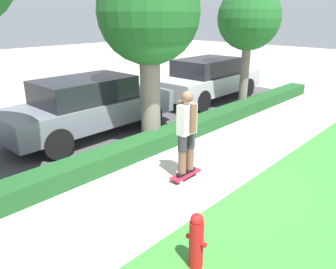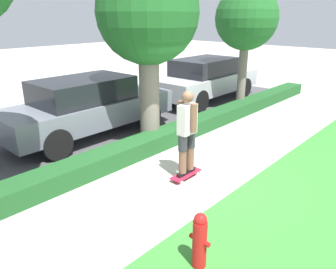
{
  "view_description": "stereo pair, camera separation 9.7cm",
  "coord_description": "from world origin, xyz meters",
  "px_view_note": "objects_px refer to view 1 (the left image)",
  "views": [
    {
      "loc": [
        -4.76,
        -3.82,
        3.15
      ],
      "look_at": [
        -0.06,
        0.6,
        0.78
      ],
      "focal_mm": 35.0,
      "sensor_mm": 36.0,
      "label": 1
    },
    {
      "loc": [
        -4.82,
        -3.75,
        3.15
      ],
      "look_at": [
        -0.06,
        0.6,
        0.78
      ],
      "focal_mm": 35.0,
      "sensor_mm": 36.0,
      "label": 2
    }
  ],
  "objects_px": {
    "skater_person": "(187,131)",
    "parked_car_rear": "(208,79)",
    "tree_mid": "(149,16)",
    "skateboard": "(186,174)",
    "tree_far": "(249,20)",
    "fire_hydrant": "(196,241)",
    "parked_car_middle": "(89,105)"
  },
  "relations": [
    {
      "from": "fire_hydrant",
      "to": "skateboard",
      "type": "bearing_deg",
      "value": 43.29
    },
    {
      "from": "skateboard",
      "to": "fire_hydrant",
      "type": "height_order",
      "value": "fire_hydrant"
    },
    {
      "from": "tree_mid",
      "to": "parked_car_rear",
      "type": "xyz_separation_m",
      "value": [
        4.61,
        1.61,
        -2.27
      ]
    },
    {
      "from": "skateboard",
      "to": "skater_person",
      "type": "xyz_separation_m",
      "value": [
        -0.0,
        0.0,
        0.94
      ]
    },
    {
      "from": "tree_far",
      "to": "parked_car_rear",
      "type": "distance_m",
      "value": 2.76
    },
    {
      "from": "tree_far",
      "to": "parked_car_rear",
      "type": "height_order",
      "value": "tree_far"
    },
    {
      "from": "parked_car_middle",
      "to": "parked_car_rear",
      "type": "xyz_separation_m",
      "value": [
        5.37,
        0.0,
        0.01
      ]
    },
    {
      "from": "tree_far",
      "to": "fire_hydrant",
      "type": "distance_m",
      "value": 8.34
    },
    {
      "from": "parked_car_rear",
      "to": "fire_hydrant",
      "type": "bearing_deg",
      "value": -145.16
    },
    {
      "from": "skater_person",
      "to": "parked_car_middle",
      "type": "bearing_deg",
      "value": 87.37
    },
    {
      "from": "skateboard",
      "to": "parked_car_rear",
      "type": "relative_size",
      "value": 0.16
    },
    {
      "from": "parked_car_middle",
      "to": "skateboard",
      "type": "bearing_deg",
      "value": -92.95
    },
    {
      "from": "skater_person",
      "to": "skateboard",
      "type": "bearing_deg",
      "value": 0.0
    },
    {
      "from": "tree_mid",
      "to": "tree_far",
      "type": "bearing_deg",
      "value": -1.32
    },
    {
      "from": "skater_person",
      "to": "fire_hydrant",
      "type": "relative_size",
      "value": 2.11
    },
    {
      "from": "parked_car_middle",
      "to": "skater_person",
      "type": "bearing_deg",
      "value": -92.95
    },
    {
      "from": "skater_person",
      "to": "tree_far",
      "type": "bearing_deg",
      "value": 19.67
    },
    {
      "from": "tree_far",
      "to": "skater_person",
      "type": "bearing_deg",
      "value": -160.33
    },
    {
      "from": "tree_far",
      "to": "tree_mid",
      "type": "bearing_deg",
      "value": 178.68
    },
    {
      "from": "skater_person",
      "to": "tree_mid",
      "type": "relative_size",
      "value": 0.39
    },
    {
      "from": "tree_mid",
      "to": "skateboard",
      "type": "bearing_deg",
      "value": -115.02
    },
    {
      "from": "tree_far",
      "to": "fire_hydrant",
      "type": "relative_size",
      "value": 4.99
    },
    {
      "from": "skater_person",
      "to": "tree_far",
      "type": "relative_size",
      "value": 0.42
    },
    {
      "from": "parked_car_middle",
      "to": "parked_car_rear",
      "type": "height_order",
      "value": "parked_car_rear"
    },
    {
      "from": "skateboard",
      "to": "parked_car_middle",
      "type": "height_order",
      "value": "parked_car_middle"
    },
    {
      "from": "tree_mid",
      "to": "parked_car_rear",
      "type": "height_order",
      "value": "tree_mid"
    },
    {
      "from": "parked_car_rear",
      "to": "tree_far",
      "type": "bearing_deg",
      "value": -100.6
    },
    {
      "from": "parked_car_rear",
      "to": "fire_hydrant",
      "type": "relative_size",
      "value": 5.92
    },
    {
      "from": "skater_person",
      "to": "tree_far",
      "type": "distance_m",
      "value": 5.91
    },
    {
      "from": "skater_person",
      "to": "parked_car_rear",
      "type": "distance_m",
      "value": 6.59
    },
    {
      "from": "skateboard",
      "to": "parked_car_middle",
      "type": "distance_m",
      "value": 3.67
    },
    {
      "from": "skater_person",
      "to": "fire_hydrant",
      "type": "height_order",
      "value": "skater_person"
    }
  ]
}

